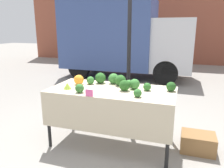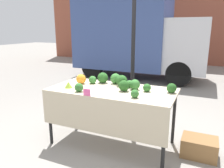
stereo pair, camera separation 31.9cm
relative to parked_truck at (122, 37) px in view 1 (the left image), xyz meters
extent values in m
plane|color=gray|center=(1.23, -4.91, -1.48)|extent=(40.00, 40.00, 0.00)
cube|color=brown|center=(1.23, 4.29, 1.40)|extent=(16.00, 0.60, 5.76)
cylinder|color=black|center=(1.29, -4.13, -0.20)|extent=(0.07, 0.07, 2.56)
cube|color=#384C84|center=(-0.49, 0.00, 0.10)|extent=(3.33, 1.93, 2.45)
cube|color=silver|center=(1.84, 0.00, -0.24)|extent=(1.34, 1.78, 1.76)
cylinder|color=black|center=(1.71, -0.78, -1.08)|extent=(0.80, 0.22, 0.80)
cylinder|color=black|center=(1.71, 0.78, -1.08)|extent=(0.80, 0.22, 0.80)
cylinder|color=black|center=(-1.41, -0.78, -1.08)|extent=(0.80, 0.22, 0.80)
cylinder|color=black|center=(-1.41, 0.78, -1.08)|extent=(0.80, 0.22, 0.80)
cube|color=beige|center=(1.23, -4.91, -0.59)|extent=(1.90, 0.93, 0.03)
cube|color=beige|center=(1.23, -5.36, -0.85)|extent=(1.90, 0.01, 0.50)
cylinder|color=black|center=(0.34, -5.31, -1.04)|extent=(0.05, 0.05, 0.88)
cylinder|color=black|center=(2.12, -5.31, -1.04)|extent=(0.05, 0.05, 0.88)
cylinder|color=black|center=(0.34, -4.50, -1.04)|extent=(0.05, 0.05, 0.88)
cylinder|color=black|center=(2.12, -4.50, -1.04)|extent=(0.05, 0.05, 0.88)
sphere|color=orange|center=(0.62, -4.81, -0.49)|extent=(0.16, 0.16, 0.16)
cone|color=#93B238|center=(0.58, -5.12, -0.52)|extent=(0.12, 0.12, 0.10)
sphere|color=#285B23|center=(1.30, -4.68, -0.48)|extent=(0.18, 0.18, 0.18)
sphere|color=#336B2D|center=(0.85, -5.23, -0.51)|extent=(0.13, 0.13, 0.13)
sphere|color=#387533|center=(1.15, -4.57, -0.49)|extent=(0.17, 0.17, 0.17)
sphere|color=#387533|center=(1.44, -4.71, -0.52)|extent=(0.11, 0.11, 0.11)
sphere|color=#2D6628|center=(1.75, -4.82, -0.51)|extent=(0.12, 0.12, 0.12)
sphere|color=#285B23|center=(0.93, -4.61, -0.48)|extent=(0.18, 0.18, 0.18)
sphere|color=#23511E|center=(2.09, -4.75, -0.50)|extent=(0.14, 0.14, 0.14)
sphere|color=#387533|center=(1.56, -4.80, -0.49)|extent=(0.16, 0.16, 0.16)
sphere|color=#387533|center=(0.79, -4.72, -0.51)|extent=(0.13, 0.13, 0.13)
sphere|color=#23511E|center=(1.43, -4.94, -0.49)|extent=(0.16, 0.16, 0.16)
sphere|color=#336B2D|center=(1.68, -5.18, -0.52)|extent=(0.11, 0.11, 0.11)
cube|color=#F45B9E|center=(1.05, -5.36, -0.52)|extent=(0.11, 0.01, 0.10)
cube|color=olive|center=(2.53, -4.73, -1.34)|extent=(0.49, 0.37, 0.28)
camera|label=1|loc=(2.24, -7.95, 0.33)|focal=35.00mm
camera|label=2|loc=(2.53, -7.83, 0.33)|focal=35.00mm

